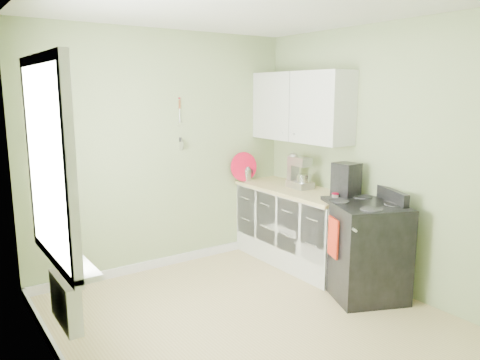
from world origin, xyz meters
TOP-DOWN VIEW (x-y plane):
  - floor at (0.00, 0.00)m, footprint 3.20×3.60m
  - ceiling at (0.00, 0.00)m, footprint 3.20×3.60m
  - wall_back at (0.00, 1.81)m, footprint 3.20×0.02m
  - wall_left at (-1.61, 0.00)m, footprint 0.02×3.60m
  - wall_right at (1.61, 0.00)m, footprint 0.02×3.60m
  - base_cabinets at (1.30, 1.00)m, footprint 0.60×1.60m
  - countertop at (1.29, 1.00)m, footprint 0.64×1.60m
  - upper_cabinets at (1.43, 1.10)m, footprint 0.35×1.40m
  - window at (-1.58, 0.30)m, footprint 0.06×1.14m
  - window_sill at (-1.51, 0.30)m, footprint 0.18×1.14m
  - radiator at (-1.54, 0.25)m, footprint 0.12×0.50m
  - wall_utensils at (0.20, 1.78)m, footprint 0.02×0.14m
  - stove at (1.28, -0.06)m, footprint 0.96×0.97m
  - stand_mixer at (1.35, 1.01)m, footprint 0.23×0.35m
  - kettle at (1.11, 1.72)m, footprint 0.18×0.10m
  - coffee_maker at (1.36, 0.30)m, footprint 0.23×0.25m
  - red_tray at (1.05, 1.72)m, footprint 0.37×0.09m
  - jar at (1.21, 0.30)m, footprint 0.07×0.07m
  - plant_a at (-1.50, 0.08)m, footprint 0.17×0.19m
  - plant_b at (-1.50, 0.23)m, footprint 0.20×0.20m
  - plant_c at (-1.50, 0.66)m, footprint 0.21×0.21m

SIDE VIEW (x-z plane):
  - floor at x=0.00m, z-range -0.02..0.00m
  - base_cabinets at x=1.30m, z-range 0.00..0.87m
  - stove at x=1.28m, z-range -0.06..1.02m
  - radiator at x=-1.54m, z-range 0.38..0.73m
  - window_sill at x=-1.51m, z-range 0.86..0.90m
  - countertop at x=1.29m, z-range 0.87..0.91m
  - jar at x=1.21m, z-range 0.91..0.99m
  - kettle at x=1.11m, z-range 0.91..1.09m
  - plant_c at x=-1.50m, z-range 0.90..1.18m
  - plant_b at x=-1.50m, z-range 0.90..1.19m
  - plant_a at x=-1.50m, z-range 0.90..1.20m
  - stand_mixer at x=1.35m, z-range 0.88..1.28m
  - coffee_maker at x=1.36m, z-range 0.90..1.28m
  - red_tray at x=1.05m, z-range 0.91..1.28m
  - wall_back at x=0.00m, z-range 0.00..2.70m
  - wall_left at x=-1.61m, z-range 0.00..2.70m
  - wall_right at x=1.61m, z-range 0.00..2.70m
  - window at x=-1.58m, z-range 0.83..2.27m
  - wall_utensils at x=0.20m, z-range 1.27..1.85m
  - upper_cabinets at x=1.43m, z-range 1.45..2.25m
  - ceiling at x=0.00m, z-range 2.70..2.72m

